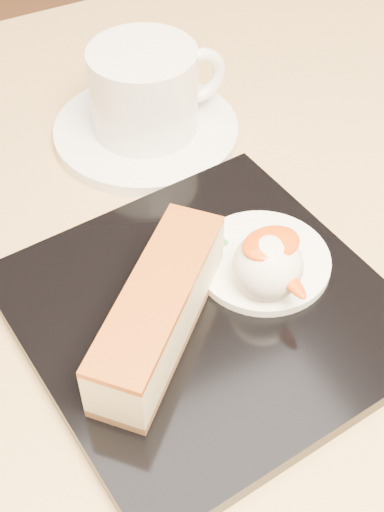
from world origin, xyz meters
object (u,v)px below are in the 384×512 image
table (179,419)px  saucer (146,131)px  coffee_cup (146,88)px  dessert_plate (206,313)px  ice_cream_scoop (268,266)px  cheesecake (159,311)px

table → saucer: saucer is taller
coffee_cup → dessert_plate: bearing=-101.7°
dessert_plate → coffee_cup: 0.20m
table → saucer: bearing=71.3°
ice_cream_scoop → coffee_cup: coffee_cup is taller
ice_cream_scoop → saucer: ice_cream_scoop is taller
table → coffee_cup: bearing=70.6°
saucer → coffee_cup: bearing=-2.5°
dessert_plate → cheesecake: size_ratio=1.78×
table → dessert_plate: (0.01, -0.02, 0.16)m
table → cheesecake: (-0.02, -0.03, 0.19)m
cheesecake → saucer: bearing=24.7°
table → cheesecake: bearing=-130.7°
dessert_plate → cheesecake: 0.04m
ice_cream_scoop → table: bearing=150.5°
table → dessert_plate: dessert_plate is taller
cheesecake → ice_cream_scoop: bearing=-42.8°
dessert_plate → ice_cream_scoop: bearing=-7.1°
coffee_cup → ice_cream_scoop: bearing=-89.8°
table → cheesecake: size_ratio=6.48×
ice_cream_scoop → coffee_cup: (0.01, 0.19, 0.01)m
table → saucer: (0.06, 0.17, 0.16)m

